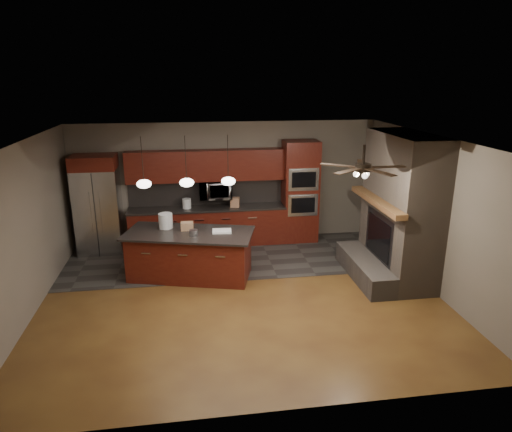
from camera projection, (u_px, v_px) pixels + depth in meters
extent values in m
plane|color=brown|center=(242.00, 295.00, 8.23)|extent=(7.00, 7.00, 0.00)
cube|color=white|center=(240.00, 140.00, 7.40)|extent=(7.00, 6.00, 0.02)
cube|color=#6E6358|center=(226.00, 183.00, 10.65)|extent=(7.00, 0.02, 2.80)
cube|color=#6E6358|center=(432.00, 213.00, 8.31)|extent=(0.02, 6.00, 2.80)
cube|color=#6E6358|center=(25.00, 232.00, 7.32)|extent=(0.02, 6.00, 2.80)
cube|color=#33312E|center=(232.00, 257.00, 9.93)|extent=(7.00, 2.40, 0.01)
cube|color=brown|center=(401.00, 208.00, 8.63)|extent=(0.80, 2.00, 2.80)
cube|color=#4D463F|center=(364.00, 268.00, 8.89)|extent=(0.50, 2.00, 0.40)
cube|color=#2D2D30|center=(380.00, 237.00, 8.75)|extent=(0.05, 1.20, 0.95)
cube|color=black|center=(379.00, 238.00, 8.74)|extent=(0.02, 1.00, 0.75)
cube|color=brown|center=(377.00, 201.00, 8.51)|extent=(0.22, 2.10, 0.10)
cube|color=#571A10|center=(208.00, 227.00, 10.59)|extent=(3.55, 0.60, 0.86)
cube|color=black|center=(207.00, 208.00, 10.45)|extent=(3.59, 0.64, 0.04)
cube|color=black|center=(206.00, 192.00, 10.62)|extent=(3.55, 0.03, 0.60)
cube|color=#571A10|center=(206.00, 166.00, 10.28)|extent=(3.55, 0.35, 0.70)
cube|color=#571A10|center=(300.00, 192.00, 10.67)|extent=(0.80, 0.60, 2.38)
cube|color=silver|center=(303.00, 205.00, 10.45)|extent=(0.70, 0.03, 0.52)
cube|color=black|center=(303.00, 205.00, 10.43)|extent=(0.55, 0.02, 0.35)
cube|color=silver|center=(304.00, 180.00, 10.27)|extent=(0.70, 0.03, 0.52)
cube|color=black|center=(304.00, 180.00, 10.25)|extent=(0.55, 0.02, 0.35)
imported|color=silver|center=(215.00, 190.00, 10.40)|extent=(0.73, 0.41, 0.50)
cube|color=silver|center=(99.00, 211.00, 10.03)|extent=(0.94, 0.72, 1.88)
cube|color=#2D2D30|center=(96.00, 216.00, 9.68)|extent=(0.02, 0.02, 1.86)
cube|color=silver|center=(90.00, 214.00, 9.64)|extent=(0.03, 0.03, 0.94)
cube|color=silver|center=(100.00, 213.00, 9.67)|extent=(0.03, 0.03, 0.94)
cube|color=#571A10|center=(93.00, 162.00, 9.70)|extent=(0.94, 0.72, 0.30)
cube|color=#571A10|center=(190.00, 256.00, 8.89)|extent=(2.45, 1.52, 0.88)
cube|color=black|center=(189.00, 233.00, 8.75)|extent=(2.64, 1.70, 0.04)
cylinder|color=silver|center=(166.00, 221.00, 8.95)|extent=(0.36, 0.36, 0.30)
cylinder|color=#A2A2A6|center=(193.00, 233.00, 8.56)|extent=(0.17, 0.17, 0.11)
cube|color=white|center=(222.00, 231.00, 8.76)|extent=(0.37, 0.27, 0.04)
cube|color=#9F7452|center=(187.00, 226.00, 8.86)|extent=(0.24, 0.18, 0.15)
cylinder|color=white|center=(187.00, 204.00, 10.35)|extent=(0.23, 0.23, 0.22)
cube|color=#AD7959|center=(235.00, 202.00, 10.46)|extent=(0.23, 0.20, 0.22)
cylinder|color=black|center=(142.00, 159.00, 7.94)|extent=(0.01, 0.01, 0.78)
ellipsoid|color=white|center=(144.00, 184.00, 8.08)|extent=(0.26, 0.26, 0.16)
cylinder|color=black|center=(186.00, 158.00, 8.05)|extent=(0.01, 0.01, 0.78)
ellipsoid|color=white|center=(187.00, 183.00, 8.18)|extent=(0.26, 0.26, 0.16)
cylinder|color=black|center=(228.00, 157.00, 8.16)|extent=(0.01, 0.01, 0.78)
ellipsoid|color=white|center=(228.00, 181.00, 8.29)|extent=(0.26, 0.26, 0.16)
cylinder|color=black|center=(364.00, 155.00, 6.94)|extent=(0.04, 0.04, 0.30)
cylinder|color=black|center=(363.00, 168.00, 7.00)|extent=(0.24, 0.24, 0.12)
cube|color=black|center=(386.00, 167.00, 7.05)|extent=(0.60, 0.12, 0.01)
cube|color=black|center=(362.00, 163.00, 7.36)|extent=(0.30, 0.61, 0.01)
cube|color=black|center=(339.00, 165.00, 7.17)|extent=(0.56, 0.45, 0.01)
cube|color=black|center=(349.00, 171.00, 6.75)|extent=(0.56, 0.45, 0.01)
cube|color=black|center=(380.00, 172.00, 6.68)|extent=(0.30, 0.61, 0.01)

